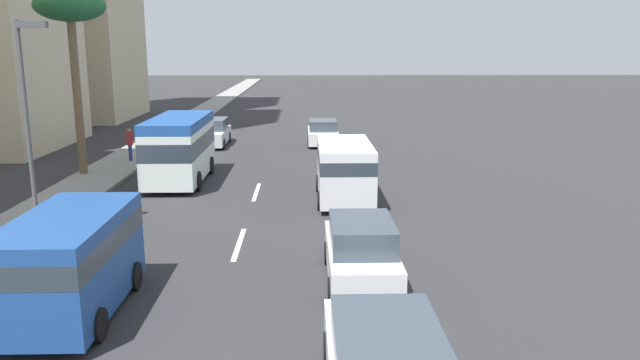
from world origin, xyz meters
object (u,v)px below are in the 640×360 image
at_px(palm_tree, 70,12).
at_px(minibus_seventh, 180,147).
at_px(van_fourth, 344,168).
at_px(street_lamp, 29,104).
at_px(car_fifth, 323,133).
at_px(pedestrian_near_lamp, 130,143).
at_px(car_second, 212,133).
at_px(car_lead, 361,253).
at_px(van_third, 70,258).

bearing_deg(palm_tree, minibus_seventh, -104.83).
bearing_deg(van_fourth, street_lamp, 113.93).
bearing_deg(car_fifth, street_lamp, 152.58).
bearing_deg(pedestrian_near_lamp, van_fourth, 125.30).
xyz_separation_m(car_second, minibus_seventh, (-10.63, -0.13, 0.85)).
xyz_separation_m(car_fifth, minibus_seventh, (-10.62, 6.78, 0.88)).
height_order(car_second, street_lamp, street_lamp).
distance_m(pedestrian_near_lamp, palm_tree, 7.34).
height_order(van_fourth, car_fifth, van_fourth).
distance_m(car_fifth, street_lamp, 21.36).
height_order(car_lead, pedestrian_near_lamp, pedestrian_near_lamp).
relative_size(car_second, minibus_seventh, 0.75).
bearing_deg(van_third, pedestrian_near_lamp, -168.22).
bearing_deg(pedestrian_near_lamp, car_lead, 104.55).
xyz_separation_m(van_fourth, car_fifth, (14.19, 0.46, -0.58)).
height_order(car_lead, minibus_seventh, minibus_seventh).
distance_m(car_fifth, pedestrian_near_lamp, 11.98).
bearing_deg(palm_tree, car_fifth, -51.30).
xyz_separation_m(minibus_seventh, pedestrian_near_lamp, (4.55, 3.55, -0.53)).
xyz_separation_m(minibus_seventh, palm_tree, (1.29, 4.87, 5.92)).
relative_size(car_lead, pedestrian_near_lamp, 2.56).
distance_m(car_lead, palm_tree, 19.35).
bearing_deg(minibus_seventh, palm_tree, -104.83).
height_order(pedestrian_near_lamp, street_lamp, street_lamp).
distance_m(car_second, palm_tree, 12.47).
bearing_deg(van_third, street_lamp, -151.43).
height_order(van_fourth, minibus_seventh, minibus_seventh).
height_order(van_third, street_lamp, street_lamp).
height_order(car_second, car_fifth, car_second).
height_order(pedestrian_near_lamp, palm_tree, palm_tree).
height_order(car_fifth, palm_tree, palm_tree).
bearing_deg(minibus_seventh, car_lead, 29.96).
distance_m(van_third, car_fifth, 25.52).
height_order(minibus_seventh, street_lamp, street_lamp).
bearing_deg(minibus_seventh, pedestrian_near_lamp, -142.06).
distance_m(van_fourth, pedestrian_near_lamp, 13.50).
relative_size(van_third, van_fourth, 0.93).
relative_size(van_fourth, palm_tree, 0.59).
bearing_deg(van_fourth, van_third, 146.66).
distance_m(car_second, minibus_seventh, 10.66).
relative_size(van_third, street_lamp, 0.69).
height_order(van_third, palm_tree, palm_tree).
height_order(minibus_seventh, pedestrian_near_lamp, minibus_seventh).
relative_size(car_second, car_fifth, 1.14).
distance_m(car_second, pedestrian_near_lamp, 6.98).
bearing_deg(minibus_seventh, van_third, 1.36).
xyz_separation_m(van_fourth, pedestrian_near_lamp, (8.12, 10.78, -0.23)).
relative_size(minibus_seventh, pedestrian_near_lamp, 3.66).
bearing_deg(car_fifth, minibus_seventh, 147.45).
bearing_deg(car_second, van_third, 1.07).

